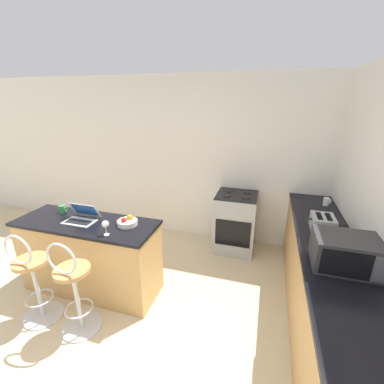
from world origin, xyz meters
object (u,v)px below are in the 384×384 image
Objects in this scene: bar_stool_far at (74,289)px; microwave at (346,253)px; toaster at (323,223)px; laptop at (82,216)px; mug_green at (63,209)px; bar_stool_near at (33,279)px; wine_glass_tall at (105,225)px; fruit_bowl at (128,222)px; stove_range at (235,222)px; mug_white at (326,202)px.

microwave is (2.37, 0.48, 0.55)m from bar_stool_far.
toaster is (2.31, 1.13, 0.50)m from bar_stool_far.
mug_green is at bearing 163.31° from laptop.
bar_stool_near is 0.93m from wine_glass_tall.
stove_range is at bearing 51.57° from fruit_bowl.
toaster is 1.42m from stove_range.
wine_glass_tall is (-2.21, -0.10, -0.02)m from microwave.
laptop is 2.18m from stove_range.
stove_range is (-1.07, 1.49, -0.59)m from microwave.
bar_stool_far is 11.11× the size of mug_green.
stove_range is (-1.00, 0.84, -0.54)m from toaster.
toaster is at bearing -102.76° from mug_white.
stove_range is 1.28m from mug_white.
microwave reaches higher than toaster.
bar_stool_near is at bearing -132.51° from stove_range.
toaster is 2.94× the size of mug_green.
laptop is 0.56m from fruit_bowl.
bar_stool_far is at bearing -46.35° from mug_green.
stove_range is 1.76m from fruit_bowl.
toaster is 2.27m from wine_glass_tall.
laptop is at bearing -16.69° from mug_green.
microwave is 0.65m from toaster.
bar_stool_near is 2.98× the size of laptop.
fruit_bowl is (0.76, 0.65, 0.45)m from bar_stool_near.
toaster is at bearing 21.85° from bar_stool_near.
bar_stool_near is at bearing -150.01° from wine_glass_tall.
mug_white is at bearing 20.60° from mug_green.
bar_stool_far reaches higher than stove_range.
toaster reaches higher than wine_glass_tall.
microwave is 3.06m from mug_green.
microwave is 5.35× the size of mug_green.
bar_stool_far is 2.61m from toaster.
laptop is at bearing 117.02° from bar_stool_far.
bar_stool_near reaches higher than mug_white.
bar_stool_far is 10.34× the size of mug_white.
bar_stool_far is 2.36m from stove_range.
fruit_bowl is 2.33× the size of mug_green.
mug_white reaches higher than mug_green.
wine_glass_tall is at bearing 66.94° from bar_stool_far.
microwave reaches higher than mug_white.
bar_stool_far is (0.50, 0.00, 0.00)m from bar_stool_near.
bar_stool_near is 0.50m from bar_stool_far.
wine_glass_tall reaches higher than bar_stool_near.
mug_green is 0.59× the size of wine_glass_tall.
toaster is 2.74× the size of mug_white.
laptop is at bearing -155.02° from mug_white.
toaster is at bearing 7.99° from mug_green.
bar_stool_near is 2.08× the size of microwave.
bar_stool_far is 1.08m from mug_green.
fruit_bowl is 0.93m from mug_green.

